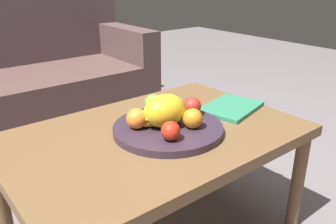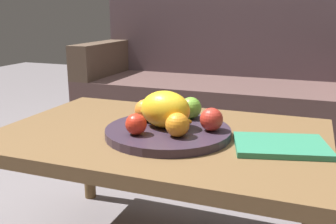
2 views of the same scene
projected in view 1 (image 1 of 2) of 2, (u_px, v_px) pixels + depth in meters
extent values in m
cube|color=brown|center=(155.00, 137.00, 1.22)|extent=(1.02, 0.68, 0.04)
cylinder|color=brown|center=(297.00, 183.00, 1.37)|extent=(0.05, 0.05, 0.42)
cylinder|color=brown|center=(2.00, 201.00, 1.25)|extent=(0.05, 0.05, 0.42)
cylinder|color=brown|center=(194.00, 132.00, 1.80)|extent=(0.05, 0.05, 0.42)
cube|color=brown|center=(17.00, 107.00, 2.14)|extent=(1.70, 0.70, 0.40)
cube|color=#503E3B|center=(123.00, 42.00, 2.48)|extent=(0.14, 0.70, 0.22)
cylinder|color=#342635|center=(168.00, 129.00, 1.21)|extent=(0.38, 0.38, 0.03)
ellipsoid|color=yellow|center=(165.00, 111.00, 1.18)|extent=(0.17, 0.13, 0.11)
sphere|color=orange|center=(137.00, 119.00, 1.17)|extent=(0.07, 0.07, 0.07)
sphere|color=orange|center=(193.00, 118.00, 1.18)|extent=(0.07, 0.07, 0.07)
sphere|color=red|center=(192.00, 106.00, 1.28)|extent=(0.07, 0.07, 0.07)
sphere|color=red|center=(171.00, 131.00, 1.09)|extent=(0.06, 0.06, 0.06)
sphere|color=#70AF35|center=(154.00, 104.00, 1.30)|extent=(0.07, 0.07, 0.07)
ellipsoid|color=yellow|center=(161.00, 118.00, 1.22)|extent=(0.14, 0.11, 0.03)
ellipsoid|color=yellow|center=(161.00, 119.00, 1.21)|extent=(0.15, 0.03, 0.03)
ellipsoid|color=yellow|center=(161.00, 120.00, 1.21)|extent=(0.15, 0.04, 0.03)
ellipsoid|color=gold|center=(156.00, 113.00, 1.20)|extent=(0.15, 0.04, 0.03)
ellipsoid|color=yellow|center=(161.00, 113.00, 1.19)|extent=(0.15, 0.07, 0.03)
cube|color=#30825E|center=(231.00, 108.00, 1.41)|extent=(0.29, 0.24, 0.02)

